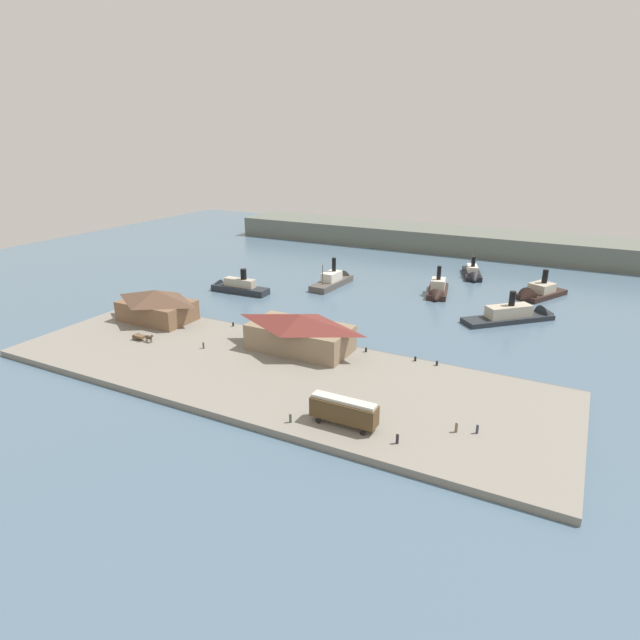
{
  "coord_description": "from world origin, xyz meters",
  "views": [
    {
      "loc": [
        50.71,
        -98.56,
        43.85
      ],
      "look_at": [
        -3.44,
        5.78,
        2.0
      ],
      "focal_mm": 29.41,
      "sensor_mm": 36.0,
      "label": 1
    }
  ],
  "objects_px": {
    "ferry_shed_west_terminal": "(157,305)",
    "mooring_post_west": "(437,363)",
    "ferry_departing_north": "(519,315)",
    "pedestrian_by_tram": "(397,439)",
    "ferry_approaching_west": "(536,294)",
    "ferry_outer_harbor": "(335,280)",
    "pedestrian_walking_east": "(290,418)",
    "street_tram": "(344,410)",
    "mooring_post_center_east": "(233,324)",
    "pedestrian_standing_center": "(456,427)",
    "ferry_moored_east": "(472,274)",
    "mooring_post_center_west": "(415,359)",
    "horse_cart": "(143,337)",
    "ferry_mid_harbor": "(437,291)",
    "pedestrian_at_waters_edge": "(477,429)",
    "pedestrian_near_west_shed": "(203,345)",
    "ferry_near_quay": "(235,287)",
    "ferry_shed_customs_shed": "(300,332)",
    "mooring_post_east": "(366,350)"
  },
  "relations": [
    {
      "from": "pedestrian_walking_east",
      "to": "pedestrian_standing_center",
      "type": "distance_m",
      "value": 25.42
    },
    {
      "from": "mooring_post_west",
      "to": "ferry_moored_east",
      "type": "height_order",
      "value": "ferry_moored_east"
    },
    {
      "from": "ferry_outer_harbor",
      "to": "ferry_mid_harbor",
      "type": "bearing_deg",
      "value": 5.44
    },
    {
      "from": "pedestrian_at_waters_edge",
      "to": "ferry_near_quay",
      "type": "height_order",
      "value": "ferry_near_quay"
    },
    {
      "from": "mooring_post_west",
      "to": "pedestrian_by_tram",
      "type": "bearing_deg",
      "value": -85.45
    },
    {
      "from": "street_tram",
      "to": "mooring_post_center_east",
      "type": "height_order",
      "value": "street_tram"
    },
    {
      "from": "pedestrian_near_west_shed",
      "to": "pedestrian_standing_center",
      "type": "height_order",
      "value": "pedestrian_standing_center"
    },
    {
      "from": "horse_cart",
      "to": "pedestrian_by_tram",
      "type": "xyz_separation_m",
      "value": [
        62.9,
        -12.76,
        -0.12
      ]
    },
    {
      "from": "ferry_shed_west_terminal",
      "to": "mooring_post_east",
      "type": "bearing_deg",
      "value": 5.36
    },
    {
      "from": "mooring_post_west",
      "to": "ferry_near_quay",
      "type": "xyz_separation_m",
      "value": [
        -67.55,
        26.48,
        -0.13
      ]
    },
    {
      "from": "street_tram",
      "to": "ferry_near_quay",
      "type": "height_order",
      "value": "ferry_near_quay"
    },
    {
      "from": "mooring_post_center_east",
      "to": "ferry_mid_harbor",
      "type": "distance_m",
      "value": 61.15
    },
    {
      "from": "mooring_post_center_east",
      "to": "ferry_approaching_west",
      "type": "relative_size",
      "value": 0.05
    },
    {
      "from": "ferry_departing_north",
      "to": "ferry_moored_east",
      "type": "relative_size",
      "value": 1.24
    },
    {
      "from": "mooring_post_east",
      "to": "pedestrian_at_waters_edge",
      "type": "bearing_deg",
      "value": -38.23
    },
    {
      "from": "ferry_outer_harbor",
      "to": "ferry_moored_east",
      "type": "height_order",
      "value": "ferry_outer_harbor"
    },
    {
      "from": "horse_cart",
      "to": "ferry_mid_harbor",
      "type": "xyz_separation_m",
      "value": [
        46.82,
        66.79,
        -0.65
      ]
    },
    {
      "from": "ferry_shed_customs_shed",
      "to": "pedestrian_near_west_shed",
      "type": "height_order",
      "value": "ferry_shed_customs_shed"
    },
    {
      "from": "street_tram",
      "to": "pedestrian_walking_east",
      "type": "height_order",
      "value": "street_tram"
    },
    {
      "from": "ferry_shed_west_terminal",
      "to": "ferry_approaching_west",
      "type": "relative_size",
      "value": 0.94
    },
    {
      "from": "horse_cart",
      "to": "pedestrian_near_west_shed",
      "type": "distance_m",
      "value": 14.79
    },
    {
      "from": "mooring_post_center_west",
      "to": "ferry_near_quay",
      "type": "distance_m",
      "value": 68.45
    },
    {
      "from": "ferry_departing_north",
      "to": "pedestrian_by_tram",
      "type": "bearing_deg",
      "value": -96.43
    },
    {
      "from": "pedestrian_standing_center",
      "to": "ferry_approaching_west",
      "type": "xyz_separation_m",
      "value": [
        2.48,
        83.18,
        -0.7
      ]
    },
    {
      "from": "ferry_moored_east",
      "to": "mooring_post_center_west",
      "type": "bearing_deg",
      "value": -86.38
    },
    {
      "from": "pedestrian_standing_center",
      "to": "ferry_moored_east",
      "type": "distance_m",
      "value": 99.3
    },
    {
      "from": "pedestrian_by_tram",
      "to": "ferry_near_quay",
      "type": "xyz_separation_m",
      "value": [
        -69.91,
        56.09,
        -0.49
      ]
    },
    {
      "from": "street_tram",
      "to": "ferry_outer_harbor",
      "type": "distance_m",
      "value": 84.66
    },
    {
      "from": "ferry_moored_east",
      "to": "ferry_outer_harbor",
      "type": "bearing_deg",
      "value": -141.87
    },
    {
      "from": "mooring_post_center_east",
      "to": "ferry_moored_east",
      "type": "distance_m",
      "value": 85.03
    },
    {
      "from": "pedestrian_at_waters_edge",
      "to": "mooring_post_center_east",
      "type": "distance_m",
      "value": 64.27
    },
    {
      "from": "horse_cart",
      "to": "mooring_post_center_east",
      "type": "height_order",
      "value": "horse_cart"
    },
    {
      "from": "pedestrian_at_waters_edge",
      "to": "ferry_approaching_west",
      "type": "distance_m",
      "value": 82.05
    },
    {
      "from": "ferry_outer_harbor",
      "to": "ferry_departing_north",
      "type": "distance_m",
      "value": 55.52
    },
    {
      "from": "ferry_shed_west_terminal",
      "to": "horse_cart",
      "type": "relative_size",
      "value": 3.06
    },
    {
      "from": "pedestrian_walking_east",
      "to": "street_tram",
      "type": "bearing_deg",
      "value": 21.81
    },
    {
      "from": "ferry_departing_north",
      "to": "ferry_near_quay",
      "type": "height_order",
      "value": "ferry_departing_north"
    },
    {
      "from": "ferry_shed_customs_shed",
      "to": "ferry_mid_harbor",
      "type": "xyz_separation_m",
      "value": [
        13.97,
        55.15,
        -3.62
      ]
    },
    {
      "from": "pedestrian_walking_east",
      "to": "mooring_post_center_east",
      "type": "xyz_separation_m",
      "value": [
        -34.08,
        31.38,
        -0.3
      ]
    },
    {
      "from": "mooring_post_west",
      "to": "pedestrian_standing_center",
      "type": "bearing_deg",
      "value": -67.73
    },
    {
      "from": "ferry_shed_west_terminal",
      "to": "mooring_post_west",
      "type": "height_order",
      "value": "ferry_shed_west_terminal"
    },
    {
      "from": "mooring_post_center_west",
      "to": "ferry_shed_west_terminal",
      "type": "bearing_deg",
      "value": -175.3
    },
    {
      "from": "mooring_post_center_west",
      "to": "ferry_departing_north",
      "type": "relative_size",
      "value": 0.04
    },
    {
      "from": "pedestrian_standing_center",
      "to": "ferry_moored_east",
      "type": "relative_size",
      "value": 0.1
    },
    {
      "from": "mooring_post_east",
      "to": "mooring_post_center_west",
      "type": "bearing_deg",
      "value": 1.36
    },
    {
      "from": "pedestrian_walking_east",
      "to": "pedestrian_standing_center",
      "type": "xyz_separation_m",
      "value": [
        23.73,
        9.12,
        0.05
      ]
    },
    {
      "from": "ferry_shed_west_terminal",
      "to": "pedestrian_standing_center",
      "type": "height_order",
      "value": "ferry_shed_west_terminal"
    },
    {
      "from": "ferry_mid_harbor",
      "to": "ferry_near_quay",
      "type": "bearing_deg",
      "value": -156.45
    },
    {
      "from": "ferry_outer_harbor",
      "to": "pedestrian_walking_east",
      "type": "bearing_deg",
      "value": -68.9
    },
    {
      "from": "pedestrian_near_west_shed",
      "to": "ferry_departing_north",
      "type": "height_order",
      "value": "ferry_departing_north"
    }
  ]
}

